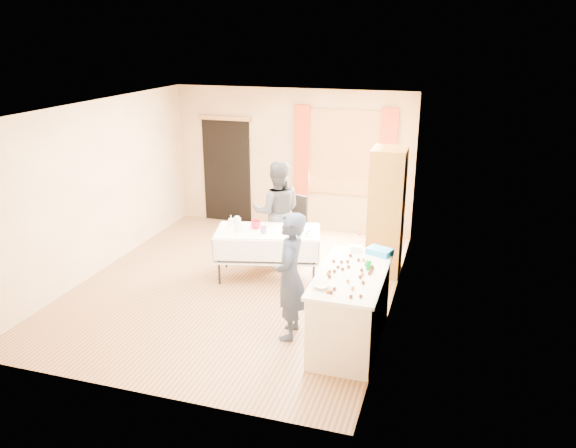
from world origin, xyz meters
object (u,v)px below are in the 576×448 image
(cabinet, at_px, (386,212))
(chair, at_px, (291,238))
(party_table, at_px, (268,249))
(girl, at_px, (290,276))
(woman, at_px, (277,212))
(counter, at_px, (351,307))

(cabinet, xyz_separation_m, chair, (-1.58, 0.26, -0.67))
(party_table, bearing_deg, girl, -76.25)
(cabinet, bearing_deg, party_table, -157.45)
(cabinet, distance_m, chair, 1.74)
(party_table, height_order, woman, woman)
(cabinet, relative_size, girl, 1.23)
(chair, xyz_separation_m, woman, (-0.15, -0.27, 0.52))
(cabinet, bearing_deg, woman, -179.86)
(counter, relative_size, chair, 1.61)
(chair, relative_size, girl, 0.64)
(counter, height_order, girl, girl)
(party_table, xyz_separation_m, girl, (0.82, -1.58, 0.35))
(counter, bearing_deg, woman, 126.71)
(cabinet, relative_size, counter, 1.20)
(cabinet, height_order, woman, cabinet)
(woman, bearing_deg, cabinet, 160.94)
(party_table, distance_m, chair, 0.96)
(woman, bearing_deg, girl, 92.48)
(girl, xyz_separation_m, woman, (-0.90, 2.26, 0.03))
(cabinet, xyz_separation_m, party_table, (-1.65, -0.69, -0.53))
(chair, bearing_deg, girl, -53.31)
(party_table, xyz_separation_m, chair, (0.07, 0.95, -0.14))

